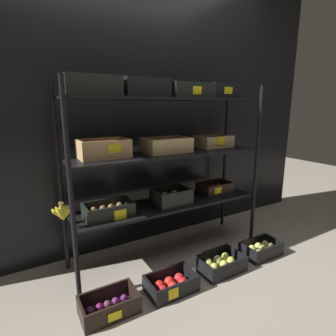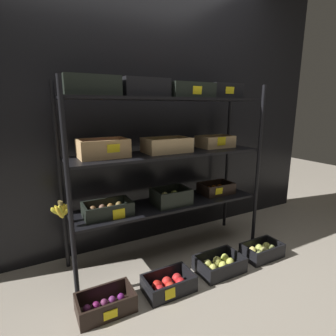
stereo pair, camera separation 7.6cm
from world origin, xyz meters
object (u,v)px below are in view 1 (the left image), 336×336
crate_ground_apple_red (171,284)px  crate_ground_plum (109,306)px  crate_ground_pear (220,264)px  display_rack (165,147)px  crate_ground_right_pear (261,249)px

crate_ground_apple_red → crate_ground_plum: bearing=177.8°
crate_ground_apple_red → crate_ground_pear: 0.46m
crate_ground_plum → crate_ground_pear: crate_ground_plum is taller
display_rack → crate_ground_pear: bearing=-59.4°
display_rack → crate_ground_pear: (0.26, -0.44, -0.90)m
crate_ground_plum → display_rack: bearing=33.7°
crate_ground_apple_red → crate_ground_pear: bearing=1.8°
crate_ground_plum → crate_ground_apple_red: size_ratio=1.02×
crate_ground_plum → crate_ground_pear: bearing=-0.1°
crate_ground_plum → crate_ground_apple_red: 0.45m
crate_ground_apple_red → crate_ground_pear: (0.46, 0.01, 0.00)m
crate_ground_pear → crate_ground_plum: bearing=179.9°
crate_ground_pear → crate_ground_right_pear: size_ratio=1.06×
display_rack → crate_ground_plum: 1.20m
crate_ground_apple_red → crate_ground_right_pear: crate_ground_right_pear is taller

